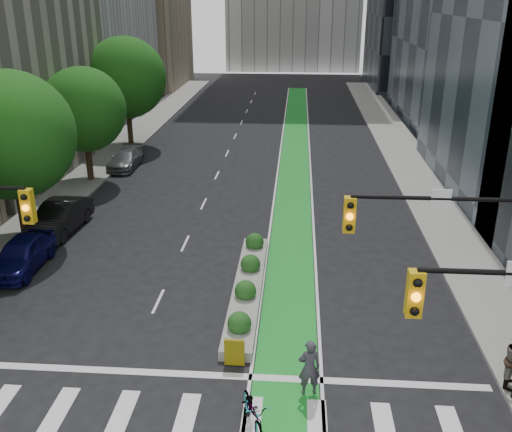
% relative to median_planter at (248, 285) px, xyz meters
% --- Properties ---
extents(ground, '(160.00, 160.00, 0.00)m').
position_rel_median_planter_xyz_m(ground, '(-1.20, -7.04, -0.37)').
color(ground, black).
rests_on(ground, ground).
extents(sidewalk_left, '(3.60, 90.00, 0.15)m').
position_rel_median_planter_xyz_m(sidewalk_left, '(-13.00, 17.96, -0.30)').
color(sidewalk_left, gray).
rests_on(sidewalk_left, ground).
extents(sidewalk_right, '(3.60, 90.00, 0.15)m').
position_rel_median_planter_xyz_m(sidewalk_right, '(10.60, 17.96, -0.30)').
color(sidewalk_right, gray).
rests_on(sidewalk_right, ground).
extents(bike_lane_paint, '(2.20, 70.00, 0.01)m').
position_rel_median_planter_xyz_m(bike_lane_paint, '(1.80, 22.96, -0.37)').
color(bike_lane_paint, green).
rests_on(bike_lane_paint, ground).
extents(tree_mid, '(6.40, 6.40, 8.78)m').
position_rel_median_planter_xyz_m(tree_mid, '(-12.20, 4.96, 5.20)').
color(tree_mid, black).
rests_on(tree_mid, ground).
extents(tree_midfar, '(5.60, 5.60, 7.76)m').
position_rel_median_planter_xyz_m(tree_midfar, '(-12.20, 14.96, 4.57)').
color(tree_midfar, black).
rests_on(tree_midfar, ground).
extents(tree_far, '(6.60, 6.60, 9.00)m').
position_rel_median_planter_xyz_m(tree_far, '(-12.20, 24.96, 5.32)').
color(tree_far, black).
rests_on(tree_far, ground).
extents(signal_right, '(5.82, 0.51, 7.20)m').
position_rel_median_planter_xyz_m(signal_right, '(7.47, -6.57, 4.43)').
color(signal_right, black).
rests_on(signal_right, ground).
extents(median_planter, '(1.20, 10.26, 1.10)m').
position_rel_median_planter_xyz_m(median_planter, '(0.00, 0.00, 0.00)').
color(median_planter, gray).
rests_on(median_planter, ground).
extents(bicycle, '(1.40, 2.25, 1.12)m').
position_rel_median_planter_xyz_m(bicycle, '(0.89, -8.18, 0.19)').
color(bicycle, gray).
rests_on(bicycle, ground).
extents(cyclist, '(0.79, 0.59, 1.98)m').
position_rel_median_planter_xyz_m(cyclist, '(2.54, -6.51, 0.62)').
color(cyclist, '#393540').
rests_on(cyclist, ground).
extents(parked_car_left_near, '(1.93, 4.64, 1.57)m').
position_rel_median_planter_xyz_m(parked_car_left_near, '(-10.70, 1.47, 0.41)').
color(parked_car_left_near, '#0D0D50').
rests_on(parked_car_left_near, ground).
extents(parked_car_left_mid, '(2.08, 5.21, 1.69)m').
position_rel_median_planter_xyz_m(parked_car_left_mid, '(-10.70, 5.95, 0.47)').
color(parked_car_left_mid, black).
rests_on(parked_car_left_mid, ground).
extents(parked_car_left_far, '(1.92, 4.64, 1.34)m').
position_rel_median_planter_xyz_m(parked_car_left_far, '(-10.70, 18.33, 0.30)').
color(parked_car_left_far, '#5A5C5F').
rests_on(parked_car_left_far, ground).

